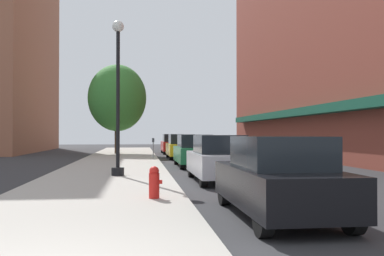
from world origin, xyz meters
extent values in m
plane|color=#2D2D30|center=(4.00, 18.00, 0.00)|extent=(90.00, 90.00, 0.00)
cube|color=#A8A399|center=(0.00, 19.00, 0.06)|extent=(4.80, 50.00, 0.12)
cube|color=brown|center=(15.00, 22.00, 9.01)|extent=(6.00, 40.00, 18.03)
cube|color=#144C38|center=(11.65, 22.00, 3.10)|extent=(0.90, 34.00, 0.50)
cube|color=#9E6047|center=(-11.00, 37.00, 10.94)|extent=(6.00, 18.00, 21.87)
cylinder|color=black|center=(0.39, 11.93, 0.27)|extent=(0.48, 0.48, 0.30)
cylinder|color=black|center=(0.39, 11.93, 3.02)|extent=(0.14, 0.14, 5.20)
sphere|color=silver|center=(0.39, 11.93, 5.80)|extent=(0.44, 0.44, 0.44)
cylinder|color=red|center=(1.56, 6.09, 0.43)|extent=(0.26, 0.26, 0.62)
sphere|color=red|center=(1.56, 6.09, 0.79)|extent=(0.24, 0.24, 0.24)
cylinder|color=red|center=(1.70, 6.09, 0.52)|extent=(0.12, 0.10, 0.10)
cylinder|color=slate|center=(2.05, 21.79, 0.65)|extent=(0.06, 0.06, 1.05)
cube|color=#33383D|center=(2.05, 21.79, 1.30)|extent=(0.14, 0.09, 0.26)
cylinder|color=#422D1E|center=(-0.54, 29.66, 1.47)|extent=(0.40, 0.40, 2.69)
ellipsoid|color=#387F33|center=(-0.54, 29.66, 4.53)|extent=(4.59, 4.59, 5.28)
cylinder|color=black|center=(3.22, 5.60, 0.32)|extent=(0.22, 0.64, 0.64)
cylinder|color=black|center=(4.78, 5.60, 0.32)|extent=(0.22, 0.64, 0.64)
cylinder|color=black|center=(3.22, 2.40, 0.32)|extent=(0.22, 0.64, 0.64)
cylinder|color=black|center=(4.78, 2.40, 0.32)|extent=(0.22, 0.64, 0.64)
cube|color=black|center=(4.00, 4.00, 0.64)|extent=(1.80, 4.30, 0.76)
cube|color=black|center=(4.00, 3.85, 1.34)|extent=(1.56, 2.20, 0.64)
cylinder|color=black|center=(3.22, 12.14, 0.32)|extent=(0.22, 0.64, 0.64)
cylinder|color=black|center=(4.78, 12.14, 0.32)|extent=(0.22, 0.64, 0.64)
cylinder|color=black|center=(3.22, 8.94, 0.32)|extent=(0.22, 0.64, 0.64)
cylinder|color=black|center=(4.78, 8.94, 0.32)|extent=(0.22, 0.64, 0.64)
cube|color=#B2B2BA|center=(4.00, 10.54, 0.64)|extent=(1.80, 4.30, 0.76)
cube|color=black|center=(4.00, 10.39, 1.34)|extent=(1.56, 2.20, 0.64)
cylinder|color=black|center=(3.22, 18.90, 0.32)|extent=(0.22, 0.64, 0.64)
cylinder|color=black|center=(4.78, 18.90, 0.32)|extent=(0.22, 0.64, 0.64)
cylinder|color=black|center=(3.22, 15.70, 0.32)|extent=(0.22, 0.64, 0.64)
cylinder|color=black|center=(4.78, 15.70, 0.32)|extent=(0.22, 0.64, 0.64)
cube|color=#196638|center=(4.00, 17.30, 0.64)|extent=(1.80, 4.30, 0.76)
cube|color=black|center=(4.00, 17.15, 1.34)|extent=(1.56, 2.20, 0.64)
cylinder|color=black|center=(3.22, 25.79, 0.32)|extent=(0.22, 0.64, 0.64)
cylinder|color=black|center=(4.78, 25.79, 0.32)|extent=(0.22, 0.64, 0.64)
cylinder|color=black|center=(3.22, 22.59, 0.32)|extent=(0.22, 0.64, 0.64)
cylinder|color=black|center=(4.78, 22.59, 0.32)|extent=(0.22, 0.64, 0.64)
cube|color=gold|center=(4.00, 24.19, 0.64)|extent=(1.80, 4.30, 0.76)
cube|color=black|center=(4.00, 24.04, 1.34)|extent=(1.56, 2.20, 0.64)
cylinder|color=black|center=(3.22, 33.09, 0.32)|extent=(0.22, 0.64, 0.64)
cylinder|color=black|center=(4.78, 33.09, 0.32)|extent=(0.22, 0.64, 0.64)
cylinder|color=black|center=(3.22, 29.89, 0.32)|extent=(0.22, 0.64, 0.64)
cylinder|color=black|center=(4.78, 29.89, 0.32)|extent=(0.22, 0.64, 0.64)
cube|color=red|center=(4.00, 31.49, 0.64)|extent=(1.80, 4.30, 0.76)
cube|color=black|center=(4.00, 31.34, 1.34)|extent=(1.56, 2.20, 0.64)
camera|label=1|loc=(1.19, -4.40, 1.72)|focal=39.73mm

